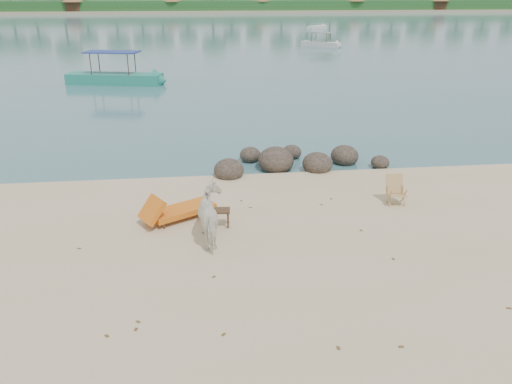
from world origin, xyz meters
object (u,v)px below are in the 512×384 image
at_px(cow, 213,217).
at_px(side_table, 219,219).
at_px(lounge_chair, 182,207).
at_px(boat_near, 112,57).
at_px(deck_chair, 397,192).
at_px(boulders, 290,162).

bearing_deg(cow, side_table, -110.15).
bearing_deg(lounge_chair, boat_near, 72.60).
relative_size(cow, boat_near, 0.23).
height_order(side_table, deck_chair, deck_chair).
relative_size(lounge_chair, deck_chair, 2.64).
bearing_deg(boat_near, boulders, -51.59).
distance_m(deck_chair, boat_near, 24.45).
bearing_deg(deck_chair, cow, -159.74).
xyz_separation_m(side_table, boat_near, (-5.91, 22.61, 1.48)).
xyz_separation_m(boulders, cow, (-2.89, -5.36, 0.50)).
xyz_separation_m(boulders, boat_near, (-8.64, 18.06, 1.53)).
bearing_deg(cow, lounge_chair, -69.54).
xyz_separation_m(boulders, lounge_chair, (-3.70, -3.91, 0.15)).
xyz_separation_m(side_table, lounge_chair, (-0.97, 0.64, 0.10)).
bearing_deg(side_table, deck_chair, 13.88).
xyz_separation_m(cow, boat_near, (-5.75, 23.41, 1.03)).
bearing_deg(deck_chair, boulders, 126.40).
relative_size(cow, lounge_chair, 0.73).
xyz_separation_m(boulders, side_table, (-2.73, -4.55, 0.05)).
height_order(boulders, deck_chair, deck_chair).
distance_m(boulders, lounge_chair, 5.38).
bearing_deg(boat_near, deck_chair, -50.18).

